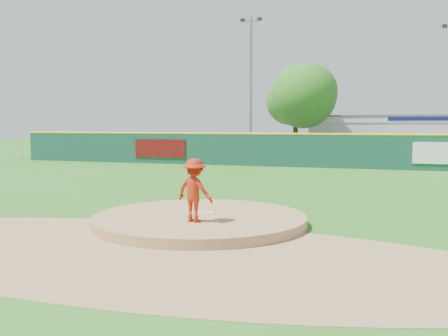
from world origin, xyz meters
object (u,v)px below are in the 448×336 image
(playground_slide, at_px, (131,149))
(light_pole_left, at_px, (251,81))
(van, at_px, (282,151))
(deciduous_tree, at_px, (296,98))
(pitcher, at_px, (195,190))
(pool_building_grp, at_px, (407,136))

(playground_slide, relative_size, light_pole_left, 0.22)
(van, bearing_deg, light_pole_left, 28.41)
(playground_slide, bearing_deg, deciduous_tree, 9.18)
(van, xyz_separation_m, light_pole_left, (-3.13, 2.72, 5.44))
(pitcher, distance_m, playground_slide, 28.06)
(pitcher, height_order, van, pitcher)
(playground_slide, bearing_deg, pitcher, -58.08)
(playground_slide, xyz_separation_m, light_pole_left, (8.63, 4.04, 5.36))
(deciduous_tree, height_order, light_pole_left, light_pole_left)
(pitcher, relative_size, light_pole_left, 0.14)
(playground_slide, bearing_deg, pool_building_grp, 23.65)
(pitcher, distance_m, light_pole_left, 28.98)
(deciduous_tree, bearing_deg, playground_slide, -170.82)
(pitcher, relative_size, deciduous_tree, 0.21)
(pool_building_grp, bearing_deg, deciduous_tree, -138.84)
(pitcher, distance_m, deciduous_tree, 26.20)
(pitcher, bearing_deg, playground_slide, -41.97)
(van, distance_m, deciduous_tree, 4.11)
(playground_slide, distance_m, deciduous_tree, 13.36)
(van, bearing_deg, pool_building_grp, -69.59)
(pitcher, bearing_deg, pool_building_grp, -83.89)
(pool_building_grp, distance_m, deciduous_tree, 11.01)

